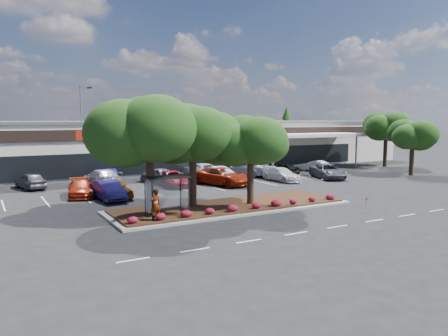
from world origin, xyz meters
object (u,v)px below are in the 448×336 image
light_pole (83,138)px  survey_stake (366,203)px  car_1 (113,188)px  car_0 (80,188)px

light_pole → survey_stake: light_pole is taller
light_pole → car_1: 13.14m
survey_stake → car_1: car_1 is taller
car_0 → car_1: size_ratio=1.03×
light_pole → car_0: light_pole is taller
survey_stake → light_pole: bearing=117.0°
car_0 → car_1: (2.25, -1.91, 0.10)m
light_pole → car_1: light_pole is taller
light_pole → car_1: bearing=-91.5°
light_pole → survey_stake: (13.68, -26.90, -3.83)m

